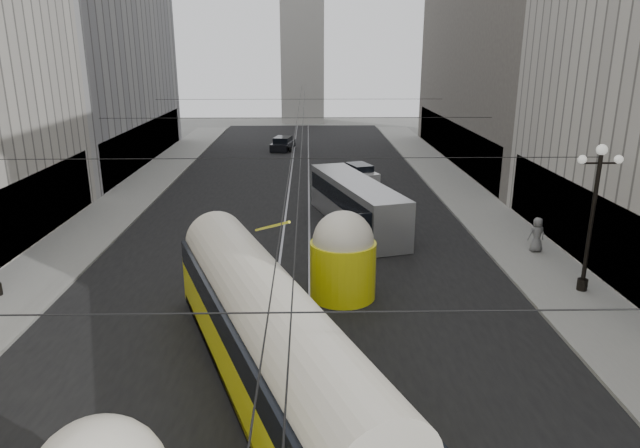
{
  "coord_description": "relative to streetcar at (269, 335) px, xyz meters",
  "views": [
    {
      "loc": [
        0.71,
        -4.64,
        10.2
      ],
      "look_at": [
        1.15,
        16.15,
        3.8
      ],
      "focal_mm": 32.0,
      "sensor_mm": 36.0,
      "label": 1
    }
  ],
  "objects": [
    {
      "name": "rail_right",
      "position": [
        1.25,
        21.59,
        -1.89
      ],
      "size": [
        0.12,
        85.0,
        0.04
      ],
      "primitive_type": "cube",
      "color": "gray",
      "rests_on": "ground"
    },
    {
      "name": "rail_left",
      "position": [
        -0.25,
        21.59,
        -1.89
      ],
      "size": [
        0.12,
        85.0,
        0.04
      ],
      "primitive_type": "cube",
      "color": "gray",
      "rests_on": "ground"
    },
    {
      "name": "streetcar",
      "position": [
        0.0,
        0.0,
        0.0
      ],
      "size": [
        8.1,
        16.63,
        3.86
      ],
      "color": "yellow",
      "rests_on": "ground"
    },
    {
      "name": "sedan_white_far",
      "position": [
        5.36,
        29.67,
        -1.29
      ],
      "size": [
        3.04,
        4.5,
        1.31
      ],
      "color": "silver",
      "rests_on": "ground"
    },
    {
      "name": "pedestrian_sidewalk_right",
      "position": [
        12.96,
        12.04,
        -0.83
      ],
      "size": [
        0.96,
        0.66,
        1.81
      ],
      "primitive_type": "imported",
      "rotation": [
        0.0,
        0.0,
        3.28
      ],
      "color": "slate",
      "rests_on": "sidewalk_right"
    },
    {
      "name": "road",
      "position": [
        0.5,
        21.59,
        -1.89
      ],
      "size": [
        20.0,
        85.0,
        0.02
      ],
      "primitive_type": "cube",
      "color": "black",
      "rests_on": "ground"
    },
    {
      "name": "distant_tower",
      "position": [
        0.5,
        69.09,
        13.08
      ],
      "size": [
        6.0,
        6.0,
        31.36
      ],
      "color": "#B2AFA8",
      "rests_on": "ground"
    },
    {
      "name": "sidewalk_right",
      "position": [
        12.5,
        25.09,
        -1.81
      ],
      "size": [
        4.0,
        72.0,
        0.15
      ],
      "primitive_type": "cube",
      "color": "gray",
      "rests_on": "ground"
    },
    {
      "name": "sedan_dark_far",
      "position": [
        -1.43,
        44.23,
        -1.26
      ],
      "size": [
        2.6,
        4.62,
        1.38
      ],
      "color": "black",
      "rests_on": "ground"
    },
    {
      "name": "city_bus",
      "position": [
        4.04,
        17.04,
        -0.36
      ],
      "size": [
        5.23,
        11.38,
        2.79
      ],
      "color": "#9B9DA0",
      "rests_on": "ground"
    },
    {
      "name": "lamppost_right_mid",
      "position": [
        13.1,
        7.09,
        1.86
      ],
      "size": [
        1.86,
        0.44,
        6.37
      ],
      "color": "black",
      "rests_on": "sidewalk_right"
    },
    {
      "name": "sidewalk_left",
      "position": [
        -11.5,
        25.09,
        -1.81
      ],
      "size": [
        4.0,
        72.0,
        0.15
      ],
      "primitive_type": "cube",
      "color": "gray",
      "rests_on": "ground"
    },
    {
      "name": "catenary",
      "position": [
        0.62,
        20.58,
        3.99
      ],
      "size": [
        25.0,
        72.0,
        0.23
      ],
      "color": "black",
      "rests_on": "ground"
    }
  ]
}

